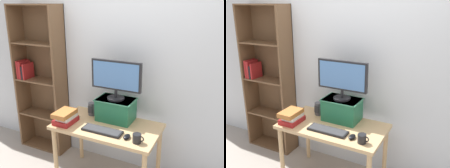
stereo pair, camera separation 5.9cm
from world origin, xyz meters
TOP-DOWN VIEW (x-y plane):
  - back_wall at (0.00, 0.47)m, footprint 7.00×0.08m
  - desk at (0.00, 0.00)m, footprint 1.15×0.63m
  - bookshelf_unit at (-1.18, 0.32)m, footprint 0.70×0.28m
  - riser_box at (0.03, 0.17)m, footprint 0.43×0.29m
  - computer_monitor at (0.03, 0.16)m, footprint 0.58×0.20m
  - keyboard at (0.02, -0.15)m, footprint 0.43×0.14m
  - computer_mouse at (0.30, -0.17)m, footprint 0.06×0.10m
  - book_stack at (-0.44, -0.15)m, footprint 0.20×0.27m
  - coffee_mug at (0.42, -0.20)m, footprint 0.11×0.08m
  - desk_speaker at (-0.28, 0.16)m, footprint 0.09×0.10m

SIDE VIEW (x-z plane):
  - desk at x=0.00m, z-range 0.27..1.00m
  - keyboard at x=0.02m, z-range 0.73..0.75m
  - computer_mouse at x=0.30m, z-range 0.73..0.76m
  - coffee_mug at x=0.42m, z-range 0.73..0.82m
  - book_stack at x=-0.44m, z-range 0.73..0.87m
  - desk_speaker at x=-0.28m, z-range 0.73..0.88m
  - riser_box at x=0.03m, z-range 0.73..0.99m
  - bookshelf_unit at x=-1.18m, z-range 0.01..2.01m
  - computer_monitor at x=0.03m, z-range 1.01..1.45m
  - back_wall at x=0.00m, z-range 0.00..2.60m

